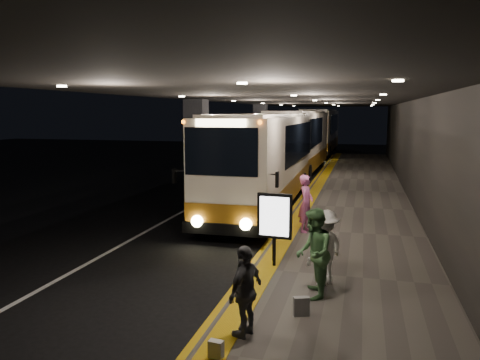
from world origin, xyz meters
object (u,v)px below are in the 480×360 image
at_px(coach_main, 264,165).
at_px(passenger_waiting_white, 325,247).
at_px(info_sign, 275,217).
at_px(passenger_waiting_grey, 246,291).
at_px(coach_second, 298,145).
at_px(passenger_waiting_green, 314,253).
at_px(bag_polka, 301,306).
at_px(stanchion_post, 273,240).
at_px(passenger_boarding, 306,204).
at_px(bag_plain, 216,349).
at_px(coach_third, 319,133).

relative_size(coach_main, passenger_waiting_white, 7.24).
distance_m(coach_main, info_sign, 7.80).
bearing_deg(passenger_waiting_grey, coach_second, -156.62).
bearing_deg(coach_main, passenger_waiting_green, -73.00).
bearing_deg(passenger_waiting_grey, bag_polka, 158.76).
height_order(passenger_waiting_green, bag_polka, passenger_waiting_green).
relative_size(passenger_waiting_white, bag_polka, 4.62).
xyz_separation_m(coach_second, bag_polka, (3.05, -21.48, -1.52)).
distance_m(info_sign, stanchion_post, 0.77).
relative_size(coach_second, passenger_waiting_white, 7.41).
distance_m(passenger_waiting_white, info_sign, 1.62).
height_order(coach_second, stanchion_post, coach_second).
distance_m(passenger_boarding, stanchion_post, 3.22).
distance_m(bag_plain, info_sign, 4.64).
distance_m(coach_main, passenger_waiting_white, 9.07).
height_order(coach_main, stanchion_post, coach_main).
bearing_deg(passenger_waiting_green, stanchion_post, -157.97).
relative_size(coach_main, passenger_boarding, 6.63).
distance_m(passenger_boarding, passenger_waiting_white, 4.55).
distance_m(passenger_waiting_grey, stanchion_post, 4.06).
relative_size(passenger_waiting_grey, bag_polka, 4.39).
distance_m(coach_second, passenger_waiting_grey, 22.61).
bearing_deg(bag_plain, coach_main, 98.57).
relative_size(passenger_waiting_green, bag_plain, 6.50).
relative_size(passenger_waiting_green, bag_polka, 5.14).
xyz_separation_m(passenger_waiting_grey, stanchion_post, (-0.29, 4.04, -0.23)).
bearing_deg(passenger_boarding, passenger_waiting_white, -158.42).
relative_size(coach_second, bag_plain, 43.32).
distance_m(passenger_boarding, info_sign, 3.58).
bearing_deg(coach_third, bag_plain, -86.61).
height_order(passenger_waiting_white, passenger_waiting_grey, passenger_waiting_white).
bearing_deg(bag_plain, passenger_waiting_grey, 73.36).
height_order(bag_polka, info_sign, info_sign).
xyz_separation_m(coach_main, bag_plain, (1.82, -12.08, -1.49)).
bearing_deg(info_sign, bag_plain, -86.57).
xyz_separation_m(passenger_waiting_white, bag_plain, (-1.34, -3.61, -0.69)).
bearing_deg(passenger_waiting_white, bag_polka, 23.21).
bearing_deg(passenger_waiting_green, passenger_boarding, -179.89).
bearing_deg(passenger_boarding, info_sign, -175.86).
height_order(info_sign, stanchion_post, info_sign).
height_order(passenger_boarding, bag_plain, passenger_boarding).
distance_m(coach_main, passenger_boarding, 4.64).
bearing_deg(bag_plain, info_sign, 89.32).
bearing_deg(passenger_waiting_grey, coach_main, -151.83).
height_order(coach_second, passenger_boarding, coach_second).
bearing_deg(stanchion_post, bag_polka, -69.95).
distance_m(coach_second, passenger_boarding, 15.47).
relative_size(passenger_boarding, passenger_waiting_white, 1.09).
xyz_separation_m(passenger_boarding, passenger_waiting_white, (0.94, -4.45, -0.08)).
relative_size(bag_plain, stanchion_post, 0.25).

